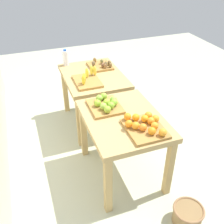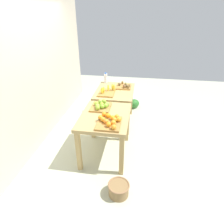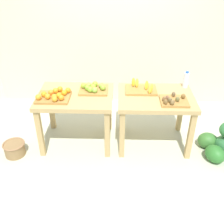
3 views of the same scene
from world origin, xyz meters
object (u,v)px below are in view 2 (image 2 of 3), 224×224
Objects in this scene: display_table_right at (115,95)px; apple_bin at (101,106)px; banana_crate at (107,92)px; orange_bin at (109,121)px; kiwi_bin at (124,86)px; watermelon_pile at (128,99)px; wicker_basket at (119,189)px; display_table_left at (105,121)px; water_bottle at (106,78)px.

display_table_right is 2.60× the size of apple_bin.
orange_bin is at bearing -167.92° from banana_crate.
apple_bin reaches higher than kiwi_bin.
kiwi_bin is (0.39, -0.31, -0.01)m from banana_crate.
banana_crate reaches higher than apple_bin.
display_table_right is 1.64× the size of watermelon_pile.
watermelon_pile reaches higher than wicker_basket.
wicker_basket is (-0.86, -0.35, -0.57)m from display_table_left.
orange_bin is 0.98m from wicker_basket.
banana_crate is at bearing -166.90° from water_bottle.
kiwi_bin reaches higher than display_table_right.
display_table_right is 2.89× the size of kiwi_bin.
watermelon_pile is (2.05, -0.23, -0.49)m from display_table_left.
water_bottle is 0.79× the size of wicker_basket.
banana_crate reaches higher than watermelon_pile.
display_table_right is 0.28m from banana_crate.
water_bottle is at bearing 10.22° from display_table_left.
water_bottle reaches higher than orange_bin.
kiwi_bin is at bearing 4.45° from wicker_basket.
display_table_left is 1.12m from display_table_right.
kiwi_bin is at bearing -2.17° from orange_bin.
display_table_right is at bearing 0.00° from display_table_left.
watermelon_pile is 2.91m from wicker_basket.
wicker_basket is at bearing -157.85° from display_table_left.
watermelon_pile is at bearing 2.35° from wicker_basket.
apple_bin is (0.50, 0.23, 0.00)m from orange_bin.
kiwi_bin is at bearing -41.77° from display_table_right.
apple_bin is at bearing 169.15° from watermelon_pile.
banana_crate reaches higher than kiwi_bin.
display_table_right is 4.26× the size of water_bottle.
orange_bin is 0.56m from apple_bin.
apple_bin is 0.91× the size of banana_crate.
orange_bin reaches higher than kiwi_bin.
banana_crate is at bearing 12.08° from orange_bin.
water_bottle reaches higher than display_table_right.
display_table_left is at bearing -171.82° from banana_crate.
watermelon_pile is at bearing -18.00° from banana_crate.
apple_bin is 1.11× the size of kiwi_bin.
display_table_left is 1.61m from water_bottle.
display_table_left is at bearing 25.02° from orange_bin.
display_table_left is 2.28× the size of orange_bin.
watermelon_pile is (0.73, -0.05, -0.64)m from kiwi_bin.
wicker_basket is at bearing -164.87° from banana_crate.
kiwi_bin is (1.08, -0.29, -0.01)m from apple_bin.
kiwi_bin reaches higher than display_table_left.
kiwi_bin is 0.97m from watermelon_pile.
water_bottle is 2.64m from wicker_basket.
banana_crate is at bearing 141.49° from kiwi_bin.
apple_bin is at bearing 24.97° from orange_bin.
orange_bin is at bearing 177.83° from kiwi_bin.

